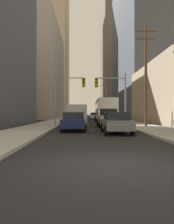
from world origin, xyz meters
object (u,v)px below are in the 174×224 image
(sedan_grey, at_px, (116,123))
(sedan_navy, at_px, (74,121))
(cargo_van_silver, at_px, (76,114))
(sedan_white, at_px, (94,116))
(sedan_blue, at_px, (79,116))
(traffic_signal_near_right, at_px, (112,90))
(city_bus, at_px, (105,110))
(traffic_signal_near_left, at_px, (68,90))
(pickup_truck_beige, at_px, (108,118))

(sedan_grey, height_order, sedan_navy, same)
(cargo_van_silver, distance_m, sedan_white, 25.20)
(sedan_blue, relative_size, traffic_signal_near_right, 0.70)
(sedan_white, xyz_separation_m, traffic_signal_near_right, (0.83, -23.82, 3.26))
(city_bus, xyz_separation_m, sedan_blue, (-4.07, 7.05, -1.16))
(traffic_signal_near_left, bearing_deg, pickup_truck_beige, -25.28)
(pickup_truck_beige, bearing_deg, sedan_blue, 100.97)
(pickup_truck_beige, bearing_deg, traffic_signal_near_right, 71.78)
(city_bus, relative_size, traffic_signal_near_left, 1.93)
(city_bus, height_order, pickup_truck_beige, city_bus)
(cargo_van_silver, bearing_deg, sedan_navy, -90.15)
(sedan_grey, distance_m, sedan_blue, 24.41)
(sedan_grey, bearing_deg, sedan_white, 89.85)
(city_bus, distance_m, traffic_signal_near_left, 9.92)
(sedan_blue, bearing_deg, pickup_truck_beige, -79.03)
(city_bus, xyz_separation_m, sedan_white, (-0.86, 15.50, -1.16))
(sedan_white, bearing_deg, traffic_signal_near_right, -88.01)
(traffic_signal_near_left, relative_size, traffic_signal_near_right, 1.00)
(sedan_white, relative_size, traffic_signal_near_left, 0.71)
(cargo_van_silver, relative_size, traffic_signal_near_right, 0.88)
(pickup_truck_beige, distance_m, sedan_grey, 6.83)
(traffic_signal_near_left, bearing_deg, sedan_white, 80.18)
(pickup_truck_beige, relative_size, traffic_signal_near_right, 0.90)
(pickup_truck_beige, distance_m, sedan_navy, 5.82)
(pickup_truck_beige, xyz_separation_m, sedan_grey, (-0.25, -6.82, -0.16))
(sedan_navy, bearing_deg, sedan_grey, -33.64)
(sedan_white, relative_size, traffic_signal_near_right, 0.71)
(sedan_grey, height_order, traffic_signal_near_right, traffic_signal_near_right)
(sedan_navy, height_order, sedan_white, same)
(sedan_grey, height_order, sedan_blue, same)
(pickup_truck_beige, xyz_separation_m, traffic_signal_near_left, (-4.28, 2.02, 3.10))
(pickup_truck_beige, bearing_deg, cargo_van_silver, 165.78)
(sedan_navy, height_order, traffic_signal_near_left, traffic_signal_near_left)
(city_bus, relative_size, cargo_van_silver, 2.19)
(sedan_blue, xyz_separation_m, traffic_signal_near_right, (4.04, -15.37, 3.26))
(sedan_blue, relative_size, traffic_signal_near_left, 0.70)
(city_bus, distance_m, traffic_signal_near_right, 8.58)
(sedan_white, bearing_deg, traffic_signal_near_left, -99.82)
(sedan_grey, distance_m, traffic_signal_near_left, 10.25)
(pickup_truck_beige, relative_size, traffic_signal_near_left, 0.90)
(cargo_van_silver, height_order, traffic_signal_near_right, traffic_signal_near_right)
(traffic_signal_near_right, bearing_deg, sedan_navy, -120.62)
(sedan_blue, bearing_deg, sedan_white, 69.22)
(cargo_van_silver, distance_m, sedan_navy, 5.63)
(city_bus, relative_size, sedan_blue, 2.74)
(pickup_truck_beige, bearing_deg, sedan_grey, -92.10)
(city_bus, relative_size, sedan_white, 2.72)
(cargo_van_silver, xyz_separation_m, sedan_white, (3.17, 25.00, -0.52))
(sedan_navy, distance_m, sedan_white, 30.76)
(traffic_signal_near_right, bearing_deg, sedan_grey, -95.92)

